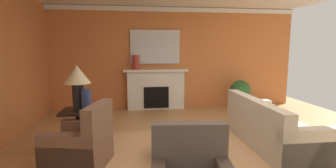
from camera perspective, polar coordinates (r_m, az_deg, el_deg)
The scene contains 15 objects.
ground_plane at distance 4.38m, azimuth 7.28°, elevation -15.17°, with size 8.74×8.74×0.00m, color tan.
wall_fireplace at distance 7.35m, azimuth 0.63°, elevation 5.87°, with size 7.32×0.12×2.87m, color #CC723D.
crown_moulding at distance 7.35m, azimuth 0.74°, elevation 16.48°, with size 7.32×0.08×0.12m, color white.
area_rug at distance 4.22m, azimuth 4.03°, elevation -15.98°, with size 3.23×2.62×0.01m, color tan.
fireplace at distance 7.18m, azimuth -2.76°, elevation -1.39°, with size 1.80×0.35×1.14m.
mantel_mirror at distance 7.20m, azimuth -2.91°, elevation 8.36°, with size 1.40×0.04×0.94m, color silver.
sofa at distance 4.89m, azimuth 22.03°, elevation -9.47°, with size 0.93×2.11×0.85m.
armchair_near_window at distance 3.99m, azimuth -19.07°, elevation -13.20°, with size 0.97×0.97×0.95m.
coffee_table at distance 4.10m, azimuth 4.07°, elevation -11.77°, with size 1.00×1.00×0.45m.
side_table at distance 4.58m, azimuth -19.34°, elevation -9.19°, with size 0.56×0.56×0.70m.
table_lamp at distance 4.41m, azimuth -19.84°, elevation 1.10°, with size 0.44×0.44×0.75m.
vase_mantel_left at distance 7.02m, azimuth -7.26°, elevation 4.89°, with size 0.19×0.19×0.40m, color #9E3328.
vase_on_side_table at distance 4.32m, azimuth -18.01°, elevation -3.53°, with size 0.16×0.16×0.37m, color navy.
book_red_cover at distance 4.10m, azimuth 5.67°, elevation -9.77°, with size 0.19×0.15×0.04m, color maroon.
potted_plant at distance 7.40m, azimuth 16.00°, elevation -1.80°, with size 0.56×0.56×0.83m.
Camera 1 is at (-1.07, -3.88, 1.73)m, focal length 26.97 mm.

